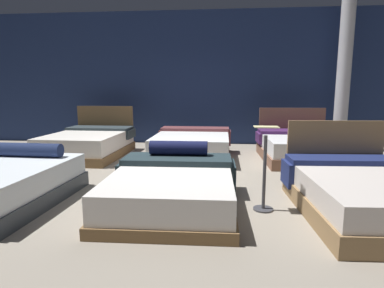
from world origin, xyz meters
TOP-DOWN VIEW (x-y plane):
  - ground_plane at (0.00, 0.00)m, footprint 18.00×18.00m
  - showroom_back_wall at (0.00, 3.48)m, footprint 18.00×0.06m
  - bed_1 at (0.01, -1.40)m, footprint 1.62×1.94m
  - bed_2 at (2.26, -1.48)m, footprint 1.56×2.07m
  - bed_3 at (-2.30, 1.51)m, footprint 1.57×2.16m
  - bed_4 at (-0.01, 1.49)m, footprint 1.65×2.05m
  - bed_5 at (2.28, 1.52)m, footprint 1.70×2.00m
  - price_sign at (1.12, -1.44)m, footprint 0.28×0.24m
  - support_pillar at (3.49, 2.84)m, footprint 0.32×0.32m

SIDE VIEW (x-z plane):
  - ground_plane at x=0.00m, z-range -0.02..0.00m
  - bed_1 at x=0.01m, z-range -0.12..0.60m
  - bed_2 at x=2.26m, z-range -0.25..0.76m
  - bed_4 at x=-0.01m, z-range -0.03..0.55m
  - bed_5 at x=2.28m, z-range -0.25..0.78m
  - bed_3 at x=-2.30m, z-range -0.25..0.80m
  - price_sign at x=1.12m, z-range -0.12..0.90m
  - showroom_back_wall at x=0.00m, z-range 0.00..3.50m
  - support_pillar at x=3.49m, z-range 0.00..3.50m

